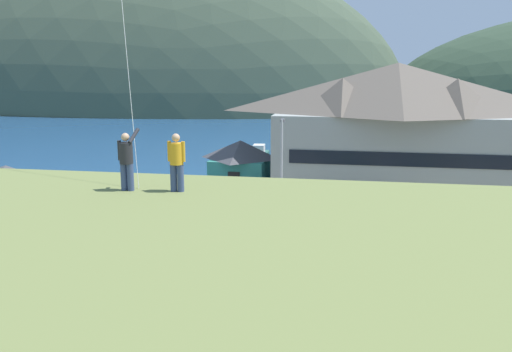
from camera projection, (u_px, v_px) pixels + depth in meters
name	position (u px, v px, depth m)	size (l,w,h in m)	color
ground_plane	(217.00, 289.00, 26.52)	(600.00, 600.00, 0.00)	#66604C
parking_lot_pad	(237.00, 254.00, 31.34)	(40.00, 20.00, 0.10)	gray
bay_water	(307.00, 137.00, 84.44)	(360.00, 84.00, 0.03)	navy
far_hill_west_ridge	(141.00, 108.00, 146.17)	(144.27, 62.58, 84.67)	#42513D
harbor_lodge	(395.00, 126.00, 45.10)	(21.60, 10.53, 11.41)	#999E99
storage_shed_near_lot	(9.00, 199.00, 34.65)	(7.53, 5.19, 4.75)	#756B5B
storage_shed_waterside	(241.00, 163.00, 48.95)	(5.75, 5.62, 4.40)	#338475
wharf_dock	(285.00, 163.00, 60.01)	(3.20, 13.11, 0.70)	#70604C
moored_boat_wharfside	(259.00, 156.00, 62.06)	(2.08, 5.83, 2.16)	#23564C
moored_boat_outer_mooring	(313.00, 162.00, 58.45)	(2.08, 6.21, 2.16)	#A8A399
parked_car_mid_row_near	(308.00, 275.00, 25.61)	(4.32, 2.30, 1.82)	#236633
parked_car_front_row_end	(157.00, 230.00, 32.67)	(4.22, 2.10, 1.82)	silver
parked_car_mid_row_center	(81.00, 251.00, 28.94)	(4.36, 2.38, 1.82)	#236633
parked_car_back_row_left	(461.00, 238.00, 31.25)	(4.23, 2.11, 1.82)	#236633
parked_car_front_row_red	(169.00, 258.00, 27.93)	(4.35, 2.37, 1.82)	black
parked_car_mid_row_far	(469.00, 284.00, 24.57)	(4.32, 2.29, 1.82)	slate
parked_car_lone_by_shed	(357.00, 234.00, 31.91)	(4.27, 2.19, 1.82)	#236633
parking_light_pole	(281.00, 167.00, 35.49)	(0.24, 0.78, 7.53)	#ADADB2
person_kite_flyer	(126.00, 159.00, 15.68)	(0.57, 0.63, 1.86)	#384770
person_companion	(177.00, 161.00, 15.55)	(0.55, 0.40, 1.74)	#384770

